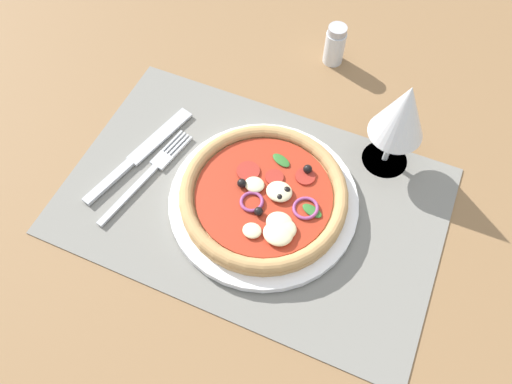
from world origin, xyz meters
TOP-DOWN VIEW (x-y plane):
  - ground_plane at (0.00, 0.00)cm, footprint 190.00×140.00cm
  - placemat at (0.00, 0.00)cm, footprint 50.02×32.26cm
  - plate at (1.54, -0.22)cm, footprint 25.02×25.02cm
  - pizza at (1.66, -0.29)cm, footprint 21.89×21.89cm
  - fork at (-14.69, -1.72)cm, footprint 5.14×17.93cm
  - knife at (-17.49, 0.40)cm, footprint 6.84×19.73cm
  - wine_glass at (14.44, 13.45)cm, footprint 7.20×7.20cm
  - pepper_shaker at (1.35, 29.11)cm, footprint 3.20×3.20cm

SIDE VIEW (x-z plane):
  - ground_plane at x=0.00cm, z-range -2.40..0.00cm
  - placemat at x=0.00cm, z-range 0.00..0.40cm
  - fork at x=-14.69cm, z-range 0.40..0.84cm
  - knife at x=-17.49cm, z-range 0.35..0.96cm
  - plate at x=1.54cm, z-range 0.40..1.61cm
  - pizza at x=1.66cm, z-range 1.45..3.95cm
  - pepper_shaker at x=1.35cm, z-range -0.10..6.60cm
  - wine_glass at x=14.44cm, z-range 2.66..17.56cm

